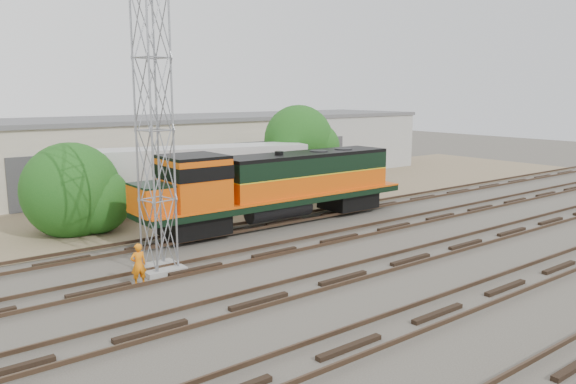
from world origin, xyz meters
TOP-DOWN VIEW (x-y plane):
  - ground at (0.00, 0.00)m, footprint 140.00×140.00m
  - dirt_strip at (0.00, 15.00)m, footprint 80.00×16.00m
  - tracks at (0.00, -3.00)m, footprint 80.00×20.40m
  - warehouse at (0.04, 22.98)m, footprint 58.40×10.40m
  - locomotive at (3.37, 6.00)m, footprint 16.36×2.87m
  - signal_tower at (-5.14, 2.43)m, footprint 1.67×1.67m
  - worker at (-6.53, 1.30)m, footprint 0.63×0.44m
  - semi_trailer at (2.11, 11.30)m, footprint 13.28×5.67m
  - dumpster_blue at (17.41, 16.32)m, footprint 1.90×1.82m
  - dumpster_red at (18.09, 17.07)m, footprint 1.92×1.86m
  - tree_mid at (-5.66, 10.89)m, footprint 5.26×5.01m
  - tree_east at (9.86, 11.52)m, footprint 4.96×4.72m

SIDE VIEW (x-z plane):
  - ground at x=0.00m, z-range 0.00..0.00m
  - dirt_strip at x=0.00m, z-range 0.00..0.02m
  - tracks at x=0.00m, z-range -0.06..0.22m
  - dumpster_red at x=18.09m, z-range 0.00..1.40m
  - dumpster_blue at x=17.41m, z-range 0.00..1.50m
  - worker at x=-6.53m, z-range 0.00..1.64m
  - tree_mid at x=-5.66m, z-range -0.42..4.58m
  - locomotive at x=3.37m, z-range 0.30..4.24m
  - semi_trailer at x=2.11m, z-range 0.52..4.53m
  - warehouse at x=0.04m, z-range 0.00..5.30m
  - tree_east at x=9.86m, z-range 0.70..7.07m
  - signal_tower at x=-5.14m, z-range -0.15..11.15m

